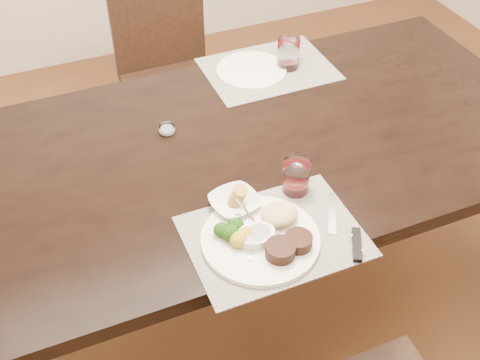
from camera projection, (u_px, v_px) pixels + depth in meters
name	position (u px, v px, depth m)	size (l,w,h in m)	color
ground_plane	(249.00, 289.00, 2.40)	(4.50, 4.50, 0.00)	#482D17
dining_table	(251.00, 162.00, 1.95)	(2.00, 1.00, 0.75)	black
chair_far	(168.00, 65.00, 2.70)	(0.42, 0.42, 0.90)	black
placemat_near	(274.00, 236.00, 1.60)	(0.46, 0.34, 0.00)	gray
placemat_far	(268.00, 69.00, 2.21)	(0.46, 0.34, 0.00)	gray
dinner_plate	(266.00, 236.00, 1.57)	(0.31, 0.31, 0.06)	silver
napkin_fork	(246.00, 238.00, 1.58)	(0.15, 0.20, 0.02)	white
steak_knife	(351.00, 237.00, 1.59)	(0.09, 0.26, 0.01)	silver
cracker_bowl	(235.00, 203.00, 1.66)	(0.15, 0.15, 0.06)	silver
sauce_ramekin	(256.00, 237.00, 1.56)	(0.10, 0.15, 0.08)	silver
wine_glass_near	(296.00, 177.00, 1.70)	(0.08, 0.08, 0.11)	silver
far_plate	(251.00, 70.00, 2.19)	(0.26, 0.26, 0.01)	silver
wine_glass_far	(288.00, 55.00, 2.19)	(0.08, 0.08, 0.11)	silver
salt_cellar	(167.00, 130.00, 1.93)	(0.05, 0.05, 0.02)	silver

